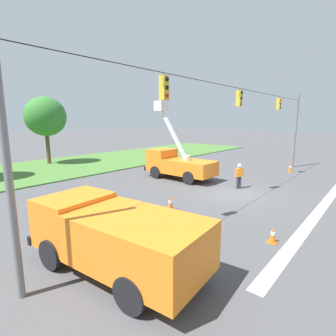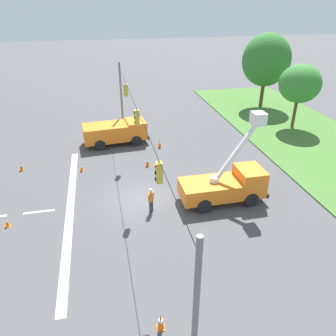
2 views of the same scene
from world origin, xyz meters
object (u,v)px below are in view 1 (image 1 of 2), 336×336
at_px(road_worker, 239,175).
at_px(traffic_cone_foreground_right, 273,235).
at_px(utility_truck_support_near, 115,234).
at_px(traffic_cone_mid_right, 94,214).
at_px(utility_truck_bucket_lift, 177,162).
at_px(traffic_cone_foreground_left, 170,203).
at_px(traffic_cone_lane_edge_b, 290,167).
at_px(tree_centre, 45,117).

xyz_separation_m(road_worker, traffic_cone_foreground_right, (-6.84, -4.64, -0.68)).
distance_m(utility_truck_support_near, traffic_cone_foreground_right, 6.14).
bearing_deg(traffic_cone_mid_right, traffic_cone_foreground_right, -65.31).
relative_size(utility_truck_bucket_lift, traffic_cone_foreground_left, 7.56).
distance_m(utility_truck_support_near, traffic_cone_lane_edge_b, 20.69).
bearing_deg(tree_centre, traffic_cone_mid_right, -110.07).
relative_size(tree_centre, traffic_cone_foreground_right, 10.68).
bearing_deg(traffic_cone_mid_right, tree_centre, 69.93).
xyz_separation_m(utility_truck_bucket_lift, road_worker, (0.22, -5.31, -0.33)).
xyz_separation_m(utility_truck_support_near, traffic_cone_foreground_left, (5.43, 2.22, -0.81)).
height_order(utility_truck_support_near, traffic_cone_lane_edge_b, utility_truck_support_near).
height_order(utility_truck_bucket_lift, traffic_cone_foreground_right, utility_truck_bucket_lift).
bearing_deg(utility_truck_bucket_lift, tree_centre, 103.06).
bearing_deg(utility_truck_support_near, traffic_cone_foreground_left, 22.21).
distance_m(tree_centre, road_worker, 20.91).
bearing_deg(traffic_cone_lane_edge_b, utility_truck_bucket_lift, 144.45).
distance_m(utility_truck_bucket_lift, traffic_cone_foreground_left, 7.85).
distance_m(road_worker, traffic_cone_foreground_left, 6.64).
xyz_separation_m(traffic_cone_foreground_left, traffic_cone_foreground_right, (-0.27, -5.42, -0.09)).
bearing_deg(utility_truck_support_near, tree_centre, 68.93).
height_order(road_worker, traffic_cone_lane_edge_b, road_worker).
bearing_deg(traffic_cone_foreground_right, utility_truck_support_near, 148.14).
bearing_deg(traffic_cone_foreground_right, traffic_cone_foreground_left, 87.13).
bearing_deg(traffic_cone_foreground_right, traffic_cone_mid_right, 114.69).
bearing_deg(traffic_cone_foreground_left, utility_truck_bucket_lift, 35.49).
distance_m(utility_truck_support_near, traffic_cone_foreground_left, 5.92).
bearing_deg(traffic_cone_lane_edge_b, traffic_cone_mid_right, 169.29).
xyz_separation_m(road_worker, traffic_cone_lane_edge_b, (8.68, -1.05, -0.59)).
height_order(tree_centre, traffic_cone_foreground_right, tree_centre).
bearing_deg(traffic_cone_mid_right, utility_truck_bucket_lift, 15.79).
distance_m(traffic_cone_foreground_right, traffic_cone_lane_edge_b, 15.92).
xyz_separation_m(utility_truck_bucket_lift, utility_truck_support_near, (-11.78, -6.74, -0.11)).
bearing_deg(traffic_cone_lane_edge_b, road_worker, 173.11).
xyz_separation_m(utility_truck_bucket_lift, traffic_cone_lane_edge_b, (8.90, -6.36, -0.92)).
bearing_deg(utility_truck_bucket_lift, traffic_cone_lane_edge_b, -35.55).
distance_m(traffic_cone_foreground_left, traffic_cone_lane_edge_b, 15.35).
xyz_separation_m(utility_truck_bucket_lift, traffic_cone_foreground_right, (-6.62, -9.95, -1.01)).
bearing_deg(tree_centre, traffic_cone_foreground_left, -98.50).
distance_m(tree_centre, traffic_cone_foreground_right, 25.47).
bearing_deg(road_worker, utility_truck_bucket_lift, 92.36).
height_order(utility_truck_support_near, traffic_cone_mid_right, utility_truck_support_near).
distance_m(traffic_cone_foreground_right, traffic_cone_mid_right, 7.87).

